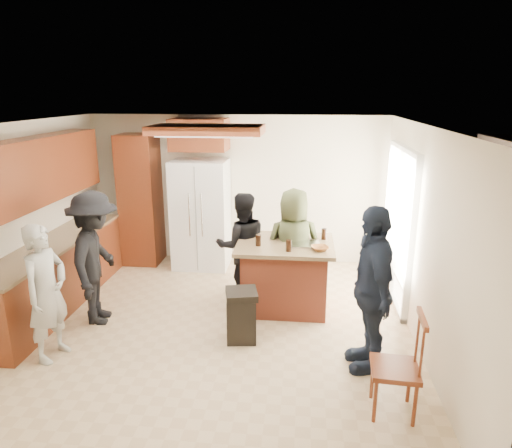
# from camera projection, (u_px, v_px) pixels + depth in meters

# --- Properties ---
(person_front_left) EXTENTS (0.52, 0.64, 1.54)m
(person_front_left) POSITION_uv_depth(u_px,v_px,m) (47.00, 293.00, 4.92)
(person_front_left) COLOR #98978F
(person_front_left) RESTS_ON ground
(person_behind_left) EXTENTS (0.84, 0.65, 1.53)m
(person_behind_left) POSITION_uv_depth(u_px,v_px,m) (242.00, 246.00, 6.45)
(person_behind_left) COLOR black
(person_behind_left) RESTS_ON ground
(person_behind_right) EXTENTS (0.87, 0.64, 1.63)m
(person_behind_right) POSITION_uv_depth(u_px,v_px,m) (294.00, 247.00, 6.25)
(person_behind_right) COLOR #383F25
(person_behind_right) RESTS_ON ground
(person_side_right) EXTENTS (0.63, 1.09, 1.79)m
(person_side_right) POSITION_uv_depth(u_px,v_px,m) (371.00, 289.00, 4.72)
(person_side_right) COLOR #1A2335
(person_side_right) RESTS_ON ground
(person_counter) EXTENTS (0.67, 1.17, 1.71)m
(person_counter) POSITION_uv_depth(u_px,v_px,m) (96.00, 258.00, 5.71)
(person_counter) COLOR black
(person_counter) RESTS_ON ground
(left_cabinetry) EXTENTS (0.64, 3.00, 2.30)m
(left_cabinetry) POSITION_uv_depth(u_px,v_px,m) (48.00, 240.00, 6.09)
(left_cabinetry) COLOR maroon
(left_cabinetry) RESTS_ON ground
(back_wall_units) EXTENTS (1.80, 0.60, 2.45)m
(back_wall_units) POSITION_uv_depth(u_px,v_px,m) (155.00, 184.00, 7.60)
(back_wall_units) COLOR maroon
(back_wall_units) RESTS_ON ground
(refrigerator) EXTENTS (0.90, 0.76, 1.80)m
(refrigerator) POSITION_uv_depth(u_px,v_px,m) (201.00, 214.00, 7.58)
(refrigerator) COLOR white
(refrigerator) RESTS_ON ground
(kitchen_island) EXTENTS (1.28, 1.03, 0.93)m
(kitchen_island) POSITION_uv_depth(u_px,v_px,m) (285.00, 275.00, 6.18)
(kitchen_island) COLOR #AA452B
(kitchen_island) RESTS_ON ground
(island_items) EXTENTS (0.96, 0.66, 0.15)m
(island_items) POSITION_uv_depth(u_px,v_px,m) (302.00, 243.00, 5.92)
(island_items) COLOR silver
(island_items) RESTS_ON kitchen_island
(trash_bin) EXTENTS (0.43, 0.43, 0.63)m
(trash_bin) POSITION_uv_depth(u_px,v_px,m) (242.00, 315.00, 5.39)
(trash_bin) COLOR black
(trash_bin) RESTS_ON ground
(spindle_chair) EXTENTS (0.45, 0.45, 0.99)m
(spindle_chair) POSITION_uv_depth(u_px,v_px,m) (397.00, 369.00, 4.12)
(spindle_chair) COLOR maroon
(spindle_chair) RESTS_ON ground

